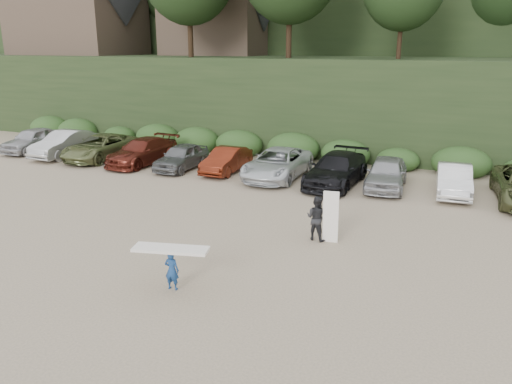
% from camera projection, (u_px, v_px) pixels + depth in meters
% --- Properties ---
extents(ground, '(120.00, 120.00, 0.00)m').
position_uv_depth(ground, '(209.00, 248.00, 17.40)').
color(ground, tan).
rests_on(ground, ground).
extents(parked_cars, '(39.76, 6.25, 1.63)m').
position_uv_depth(parked_cars, '(310.00, 167.00, 25.72)').
color(parked_cars, '#A8A8AD').
rests_on(parked_cars, ground).
extents(child_surfer, '(2.25, 1.12, 1.30)m').
position_uv_depth(child_surfer, '(171.00, 261.00, 14.26)').
color(child_surfer, navy).
rests_on(child_surfer, ground).
extents(adult_surfer, '(1.29, 0.78, 1.95)m').
position_uv_depth(adult_surfer, '(318.00, 218.00, 17.94)').
color(adult_surfer, black).
rests_on(adult_surfer, ground).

